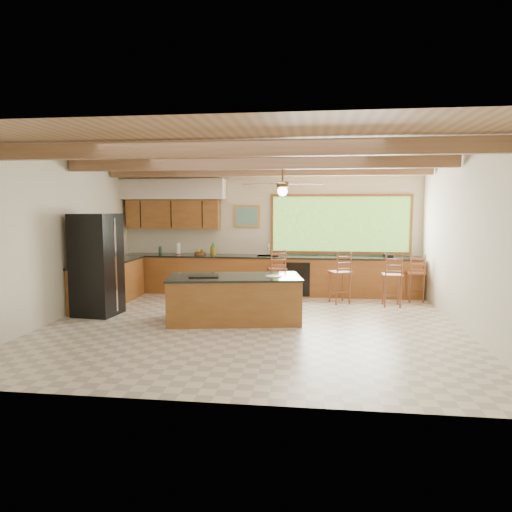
# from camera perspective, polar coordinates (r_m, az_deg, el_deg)

# --- Properties ---
(ground) EXTENTS (7.20, 7.20, 0.00)m
(ground) POSITION_cam_1_polar(r_m,az_deg,el_deg) (8.16, -0.55, -8.60)
(ground) COLOR beige
(ground) RESTS_ON ground
(room_shell) EXTENTS (7.27, 6.54, 3.02)m
(room_shell) POSITION_cam_1_polar(r_m,az_deg,el_deg) (8.56, -1.11, 7.07)
(room_shell) COLOR beige
(room_shell) RESTS_ON ground
(counter_run) EXTENTS (7.12, 3.10, 1.26)m
(counter_run) POSITION_cam_1_polar(r_m,az_deg,el_deg) (10.63, -3.11, -2.58)
(counter_run) COLOR brown
(counter_run) RESTS_ON ground
(island) EXTENTS (2.53, 1.51, 0.85)m
(island) POSITION_cam_1_polar(r_m,az_deg,el_deg) (8.36, -2.73, -5.32)
(island) COLOR brown
(island) RESTS_ON ground
(refrigerator) EXTENTS (0.83, 0.81, 1.95)m
(refrigerator) POSITION_cam_1_polar(r_m,az_deg,el_deg) (9.25, -19.28, -1.03)
(refrigerator) COLOR black
(refrigerator) RESTS_ON ground
(bar_stool_a) EXTENTS (0.53, 0.53, 1.12)m
(bar_stool_a) POSITION_cam_1_polar(r_m,az_deg,el_deg) (9.93, 10.47, -2.13)
(bar_stool_a) COLOR brown
(bar_stool_a) RESTS_ON ground
(bar_stool_b) EXTENTS (0.49, 0.49, 1.13)m
(bar_stool_b) POSITION_cam_1_polar(r_m,az_deg,el_deg) (10.33, 2.61, -1.68)
(bar_stool_b) COLOR brown
(bar_stool_b) RESTS_ON ground
(bar_stool_c) EXTENTS (0.40, 0.40, 1.10)m
(bar_stool_c) POSITION_cam_1_polar(r_m,az_deg,el_deg) (9.88, 16.72, -2.40)
(bar_stool_c) COLOR brown
(bar_stool_c) RESTS_ON ground
(bar_stool_d) EXTENTS (0.41, 0.41, 1.06)m
(bar_stool_d) POSITION_cam_1_polar(r_m,az_deg,el_deg) (10.55, 19.35, -2.10)
(bar_stool_d) COLOR brown
(bar_stool_d) RESTS_ON ground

